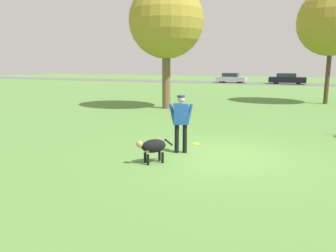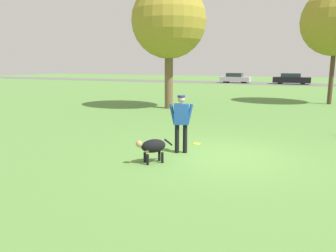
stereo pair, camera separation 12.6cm
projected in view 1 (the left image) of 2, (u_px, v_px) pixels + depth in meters
The scene contains 9 objects.
ground_plane at pixel (221, 156), 9.35m from camera, with size 120.00×120.00×0.00m, color #56843D.
far_road_strip at pixel (289, 84), 41.99m from camera, with size 120.00×6.00×0.01m.
person at pixel (181, 119), 9.50m from camera, with size 0.68×0.37×1.70m.
dog at pixel (153, 147), 8.59m from camera, with size 0.77×0.86×0.65m.
frisbee at pixel (196, 144), 10.74m from camera, with size 0.24×0.24×0.02m.
tree_near_left at pixel (166, 21), 18.41m from camera, with size 4.22×4.22×7.08m.
tree_mid_center at pixel (333, 21), 20.46m from camera, with size 4.31×4.31×7.36m.
parked_car_silver at pixel (231, 78), 44.61m from camera, with size 4.00×1.85×1.33m.
parked_car_black at pixel (287, 79), 41.84m from camera, with size 4.51×1.82×1.38m.
Camera 1 is at (2.10, -8.90, 2.59)m, focal length 35.00 mm.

